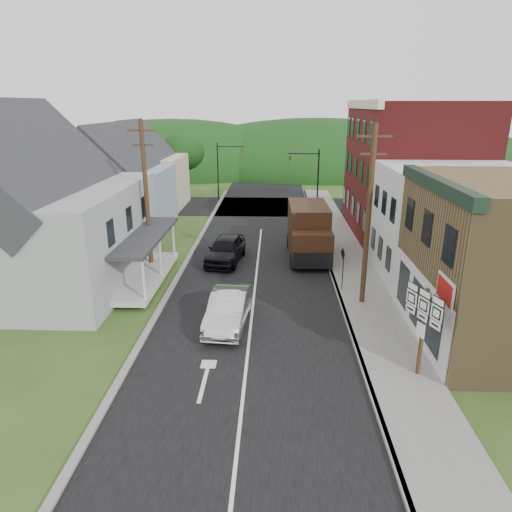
# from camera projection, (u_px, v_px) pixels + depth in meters

# --- Properties ---
(ground) EXTENTS (120.00, 120.00, 0.00)m
(ground) POSITION_uv_depth(u_px,v_px,m) (250.00, 334.00, 20.45)
(ground) COLOR #2D4719
(ground) RESTS_ON ground
(road) EXTENTS (9.00, 90.00, 0.02)m
(road) POSITION_uv_depth(u_px,v_px,m) (258.00, 261.00, 29.93)
(road) COLOR black
(road) RESTS_ON ground
(cross_road) EXTENTS (60.00, 9.00, 0.02)m
(cross_road) POSITION_uv_depth(u_px,v_px,m) (264.00, 206.00, 46.05)
(cross_road) COLOR black
(cross_road) RESTS_ON ground
(sidewalk_right) EXTENTS (2.80, 55.00, 0.15)m
(sidewalk_right) POSITION_uv_depth(u_px,v_px,m) (353.00, 272.00, 27.79)
(sidewalk_right) COLOR slate
(sidewalk_right) RESTS_ON ground
(curb_right) EXTENTS (0.20, 55.00, 0.15)m
(curb_right) POSITION_uv_depth(u_px,v_px,m) (331.00, 272.00, 27.84)
(curb_right) COLOR slate
(curb_right) RESTS_ON ground
(curb_left) EXTENTS (0.30, 55.00, 0.12)m
(curb_left) POSITION_uv_depth(u_px,v_px,m) (182.00, 270.00, 28.19)
(curb_left) COLOR slate
(curb_left) RESTS_ON ground
(storefront_white) EXTENTS (8.00, 7.00, 6.50)m
(storefront_white) POSITION_uv_depth(u_px,v_px,m) (453.00, 225.00, 26.11)
(storefront_white) COLOR silver
(storefront_white) RESTS_ON ground
(storefront_red) EXTENTS (8.00, 12.00, 10.00)m
(storefront_red) POSITION_uv_depth(u_px,v_px,m) (410.00, 171.00, 34.56)
(storefront_red) COLOR maroon
(storefront_red) RESTS_ON ground
(house_gray) EXTENTS (10.20, 12.24, 8.35)m
(house_gray) POSITION_uv_depth(u_px,v_px,m) (39.00, 210.00, 25.25)
(house_gray) COLOR #A1A4A6
(house_gray) RESTS_ON ground
(house_blue) EXTENTS (7.14, 8.16, 7.28)m
(house_blue) POSITION_uv_depth(u_px,v_px,m) (121.00, 186.00, 35.81)
(house_blue) COLOR #7E92AC
(house_blue) RESTS_ON ground
(house_cream) EXTENTS (7.14, 8.16, 7.28)m
(house_cream) POSITION_uv_depth(u_px,v_px,m) (146.00, 170.00, 44.36)
(house_cream) COLOR #C2B596
(house_cream) RESTS_ON ground
(utility_pole_right) EXTENTS (1.60, 0.26, 9.00)m
(utility_pole_right) POSITION_uv_depth(u_px,v_px,m) (368.00, 216.00, 22.09)
(utility_pole_right) COLOR #472D19
(utility_pole_right) RESTS_ON ground
(utility_pole_left) EXTENTS (1.60, 0.26, 9.00)m
(utility_pole_left) POSITION_uv_depth(u_px,v_px,m) (146.00, 196.00, 26.81)
(utility_pole_left) COLOR #472D19
(utility_pole_left) RESTS_ON ground
(traffic_signal_right) EXTENTS (2.87, 0.20, 6.00)m
(traffic_signal_right) POSITION_uv_depth(u_px,v_px,m) (310.00, 174.00, 41.38)
(traffic_signal_right) COLOR black
(traffic_signal_right) RESTS_ON ground
(traffic_signal_left) EXTENTS (2.87, 0.20, 6.00)m
(traffic_signal_left) POSITION_uv_depth(u_px,v_px,m) (224.00, 164.00, 48.34)
(traffic_signal_left) COLOR black
(traffic_signal_left) RESTS_ON ground
(tree_left_b) EXTENTS (4.80, 4.80, 6.94)m
(tree_left_b) POSITION_uv_depth(u_px,v_px,m) (9.00, 180.00, 30.92)
(tree_left_b) COLOR #382616
(tree_left_b) RESTS_ON ground
(tree_left_c) EXTENTS (5.80, 5.80, 8.41)m
(tree_left_c) POSITION_uv_depth(u_px,v_px,m) (36.00, 153.00, 38.25)
(tree_left_c) COLOR #382616
(tree_left_c) RESTS_ON ground
(tree_left_d) EXTENTS (4.80, 4.80, 6.94)m
(tree_left_d) POSITION_uv_depth(u_px,v_px,m) (183.00, 152.00, 49.58)
(tree_left_d) COLOR #382616
(tree_left_d) RESTS_ON ground
(forested_ridge) EXTENTS (90.00, 30.00, 16.00)m
(forested_ridge) POSITION_uv_depth(u_px,v_px,m) (268.00, 169.00, 72.59)
(forested_ridge) COLOR black
(forested_ridge) RESTS_ON ground
(silver_sedan) EXTENTS (1.98, 4.84, 1.56)m
(silver_sedan) POSITION_uv_depth(u_px,v_px,m) (228.00, 309.00, 21.10)
(silver_sedan) COLOR silver
(silver_sedan) RESTS_ON ground
(dark_sedan) EXTENTS (2.62, 5.18, 1.69)m
(dark_sedan) POSITION_uv_depth(u_px,v_px,m) (226.00, 249.00, 29.58)
(dark_sedan) COLOR black
(dark_sedan) RESTS_ON ground
(delivery_van) EXTENTS (2.69, 6.28, 3.48)m
(delivery_van) POSITION_uv_depth(u_px,v_px,m) (309.00, 232.00, 30.21)
(delivery_van) COLOR black
(delivery_van) RESTS_ON ground
(route_sign_cluster) EXTENTS (0.75, 1.88, 3.46)m
(route_sign_cluster) POSITION_uv_depth(u_px,v_px,m) (423.00, 320.00, 16.47)
(route_sign_cluster) COLOR #472D19
(route_sign_cluster) RESTS_ON sidewalk_right
(warning_sign) EXTENTS (0.17, 0.65, 2.38)m
(warning_sign) POSITION_uv_depth(u_px,v_px,m) (343.00, 263.00, 24.60)
(warning_sign) COLOR black
(warning_sign) RESTS_ON sidewalk_right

